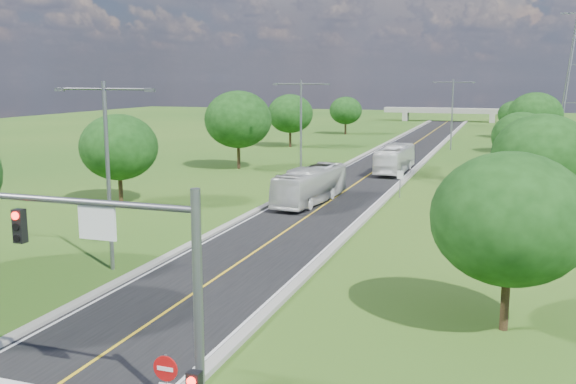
# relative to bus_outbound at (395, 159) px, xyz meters

# --- Properties ---
(ground) EXTENTS (260.00, 260.00, 0.00)m
(ground) POSITION_rel_bus_outbound_xyz_m (-2.28, 7.47, -1.53)
(ground) COLOR #214F16
(ground) RESTS_ON ground
(road) EXTENTS (8.00, 150.00, 0.06)m
(road) POSITION_rel_bus_outbound_xyz_m (-2.28, 13.47, -1.50)
(road) COLOR black
(road) RESTS_ON ground
(curb_left) EXTENTS (0.50, 150.00, 0.22)m
(curb_left) POSITION_rel_bus_outbound_xyz_m (-6.53, 13.47, -1.42)
(curb_left) COLOR gray
(curb_left) RESTS_ON ground
(curb_right) EXTENTS (0.50, 150.00, 0.22)m
(curb_right) POSITION_rel_bus_outbound_xyz_m (1.97, 13.47, -1.42)
(curb_right) COLOR gray
(curb_right) RESTS_ON ground
(signal_mast) EXTENTS (8.54, 0.33, 7.20)m
(signal_mast) POSITION_rel_bus_outbound_xyz_m (1.40, -53.53, 3.38)
(signal_mast) COLOR slate
(signal_mast) RESTS_ON ground
(do_not_enter_right) EXTENTS (0.76, 0.11, 2.50)m
(do_not_enter_right) POSITION_rel_bus_outbound_xyz_m (2.72, -54.05, 0.25)
(do_not_enter_right) COLOR slate
(do_not_enter_right) RESTS_ON ground
(speed_limit_sign) EXTENTS (0.55, 0.09, 2.40)m
(speed_limit_sign) POSITION_rel_bus_outbound_xyz_m (2.92, -14.54, 0.07)
(speed_limit_sign) COLOR slate
(speed_limit_sign) RESTS_ON ground
(overpass) EXTENTS (30.00, 3.00, 3.20)m
(overpass) POSITION_rel_bus_outbound_xyz_m (-2.28, 87.47, 0.89)
(overpass) COLOR gray
(overpass) RESTS_ON ground
(streetlight_near_left) EXTENTS (5.90, 0.25, 10.00)m
(streetlight_near_left) POSITION_rel_bus_outbound_xyz_m (-8.28, -40.53, 4.42)
(streetlight_near_left) COLOR slate
(streetlight_near_left) RESTS_ON ground
(streetlight_mid_left) EXTENTS (5.90, 0.25, 10.00)m
(streetlight_mid_left) POSITION_rel_bus_outbound_xyz_m (-8.28, -7.53, 4.42)
(streetlight_mid_left) COLOR slate
(streetlight_mid_left) RESTS_ON ground
(streetlight_far_right) EXTENTS (5.90, 0.25, 10.00)m
(streetlight_far_right) POSITION_rel_bus_outbound_xyz_m (3.72, 25.47, 4.42)
(streetlight_far_right) COLOR slate
(streetlight_far_right) RESTS_ON ground
(tree_lb) EXTENTS (6.30, 6.30, 7.33)m
(tree_lb) POSITION_rel_bus_outbound_xyz_m (-18.28, -24.53, 3.12)
(tree_lb) COLOR black
(tree_lb) RESTS_ON ground
(tree_lc) EXTENTS (7.56, 7.56, 8.79)m
(tree_lc) POSITION_rel_bus_outbound_xyz_m (-17.28, -2.53, 4.05)
(tree_lc) COLOR black
(tree_lc) RESTS_ON ground
(tree_ld) EXTENTS (6.72, 6.72, 7.82)m
(tree_ld) POSITION_rel_bus_outbound_xyz_m (-19.28, 21.47, 3.43)
(tree_ld) COLOR black
(tree_ld) RESTS_ON ground
(tree_le) EXTENTS (5.88, 5.88, 6.84)m
(tree_le) POSITION_rel_bus_outbound_xyz_m (-16.78, 45.47, 2.81)
(tree_le) COLOR black
(tree_le) RESTS_ON ground
(tree_ra) EXTENTS (6.30, 6.30, 7.33)m
(tree_ra) POSITION_rel_bus_outbound_xyz_m (11.72, -42.53, 3.12)
(tree_ra) COLOR black
(tree_ra) RESTS_ON ground
(tree_rb) EXTENTS (6.72, 6.72, 7.82)m
(tree_rb) POSITION_rel_bus_outbound_xyz_m (13.72, -22.53, 3.43)
(tree_rb) COLOR black
(tree_rb) RESTS_ON ground
(tree_rc) EXTENTS (5.88, 5.88, 6.84)m
(tree_rc) POSITION_rel_bus_outbound_xyz_m (12.72, -0.53, 2.81)
(tree_rc) COLOR black
(tree_rc) RESTS_ON ground
(tree_rd) EXTENTS (7.14, 7.14, 8.30)m
(tree_rd) POSITION_rel_bus_outbound_xyz_m (14.72, 23.47, 3.74)
(tree_rd) COLOR black
(tree_rd) RESTS_ON ground
(tree_re) EXTENTS (5.46, 5.46, 6.35)m
(tree_re) POSITION_rel_bus_outbound_xyz_m (12.22, 47.47, 2.50)
(tree_re) COLOR black
(tree_re) RESTS_ON ground
(tree_rf) EXTENTS (6.30, 6.30, 7.33)m
(tree_rf) POSITION_rel_bus_outbound_xyz_m (15.72, 67.47, 3.12)
(tree_rf) COLOR black
(tree_rf) RESTS_ON ground
(bus_outbound) EXTENTS (2.79, 10.60, 2.93)m
(bus_outbound) POSITION_rel_bus_outbound_xyz_m (0.00, 0.00, 0.00)
(bus_outbound) COLOR white
(bus_outbound) RESTS_ON road
(bus_inbound) EXTENTS (3.48, 10.69, 2.93)m
(bus_inbound) POSITION_rel_bus_outbound_xyz_m (-3.61, -19.46, -0.00)
(bus_inbound) COLOR silver
(bus_inbound) RESTS_ON road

